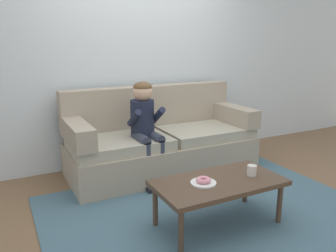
# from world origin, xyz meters

# --- Properties ---
(ground) EXTENTS (10.00, 10.00, 0.00)m
(ground) POSITION_xyz_m (0.00, 0.00, 0.00)
(ground) COLOR brown
(wall_back) EXTENTS (8.00, 0.10, 2.80)m
(wall_back) POSITION_xyz_m (0.00, 1.40, 1.40)
(wall_back) COLOR silver
(wall_back) RESTS_ON ground
(area_rug) EXTENTS (2.89, 1.99, 0.01)m
(area_rug) POSITION_xyz_m (0.00, -0.25, 0.01)
(area_rug) COLOR #476675
(area_rug) RESTS_ON ground
(couch) EXTENTS (2.18, 0.90, 0.99)m
(couch) POSITION_xyz_m (0.07, 0.85, 0.35)
(couch) COLOR tan
(couch) RESTS_ON ground
(coffee_table) EXTENTS (1.08, 0.56, 0.40)m
(coffee_table) POSITION_xyz_m (-0.06, -0.51, 0.36)
(coffee_table) COLOR #4C3828
(coffee_table) RESTS_ON ground
(person_child) EXTENTS (0.34, 0.58, 1.10)m
(person_child) POSITION_xyz_m (-0.22, 0.64, 0.67)
(person_child) COLOR #1E2338
(person_child) RESTS_ON ground
(plate) EXTENTS (0.21, 0.21, 0.01)m
(plate) POSITION_xyz_m (-0.21, -0.51, 0.41)
(plate) COLOR white
(plate) RESTS_ON coffee_table
(donut) EXTENTS (0.14, 0.14, 0.04)m
(donut) POSITION_xyz_m (-0.21, -0.51, 0.43)
(donut) COLOR pink
(donut) RESTS_ON plate
(mug) EXTENTS (0.08, 0.08, 0.09)m
(mug) POSITION_xyz_m (0.26, -0.55, 0.45)
(mug) COLOR silver
(mug) RESTS_ON coffee_table
(toy_controller) EXTENTS (0.23, 0.09, 0.05)m
(toy_controller) POSITION_xyz_m (0.43, 0.03, 0.03)
(toy_controller) COLOR blue
(toy_controller) RESTS_ON ground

